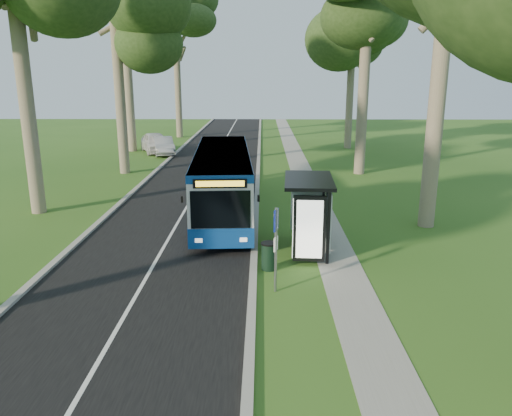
{
  "coord_description": "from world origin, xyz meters",
  "views": [
    {
      "loc": [
        0.29,
        -15.1,
        6.45
      ],
      "look_at": [
        0.06,
        2.97,
        1.6
      ],
      "focal_mm": 35.0,
      "sensor_mm": 36.0,
      "label": 1
    }
  ],
  "objects": [
    {
      "name": "bus_stop_sign",
      "position": [
        0.7,
        -0.95,
        1.65
      ],
      "size": [
        0.15,
        0.37,
        2.66
      ],
      "rotation": [
        0.0,
        0.0,
        -0.3
      ],
      "color": "gray",
      "rests_on": "ground"
    },
    {
      "name": "tree_west_c",
      "position": [
        -9.0,
        18.0,
        10.68
      ],
      "size": [
        5.2,
        5.2,
        14.41
      ],
      "color": "#7A6B56",
      "rests_on": "ground"
    },
    {
      "name": "footpath",
      "position": [
        3.0,
        10.0,
        0.01
      ],
      "size": [
        1.5,
        100.0,
        0.02
      ],
      "primitive_type": "cube",
      "color": "gray",
      "rests_on": "ground"
    },
    {
      "name": "tree_west_e",
      "position": [
        -8.5,
        38.0,
        10.97
      ],
      "size": [
        5.2,
        5.2,
        14.81
      ],
      "color": "#7A6B56",
      "rests_on": "ground"
    },
    {
      "name": "bus",
      "position": [
        -1.56,
        7.66,
        1.58
      ],
      "size": [
        3.14,
        11.61,
        3.04
      ],
      "rotation": [
        0.0,
        0.0,
        0.06
      ],
      "color": "white",
      "rests_on": "ground"
    },
    {
      "name": "litter_bin",
      "position": [
        0.53,
        0.84,
        0.49
      ],
      "size": [
        0.55,
        0.55,
        0.96
      ],
      "rotation": [
        0.0,
        0.0,
        0.14
      ],
      "color": "black",
      "rests_on": "ground"
    },
    {
      "name": "road",
      "position": [
        -3.5,
        10.0,
        0.01
      ],
      "size": [
        7.0,
        100.0,
        0.02
      ],
      "primitive_type": "cube",
      "color": "black",
      "rests_on": "ground"
    },
    {
      "name": "kerb_east",
      "position": [
        0.0,
        10.0,
        0.06
      ],
      "size": [
        0.25,
        100.0,
        0.12
      ],
      "primitive_type": "cube",
      "color": "#9E9B93",
      "rests_on": "ground"
    },
    {
      "name": "tree_east_d",
      "position": [
        8.0,
        30.0,
        9.52
      ],
      "size": [
        5.2,
        5.2,
        12.83
      ],
      "color": "#7A6B56",
      "rests_on": "ground"
    },
    {
      "name": "car_white",
      "position": [
        -8.85,
        27.31,
        0.84
      ],
      "size": [
        3.66,
        5.3,
        1.68
      ],
      "primitive_type": "imported",
      "rotation": [
        0.0,
        0.0,
        0.38
      ],
      "color": "silver",
      "rests_on": "ground"
    },
    {
      "name": "car_silver",
      "position": [
        -7.94,
        26.08,
        0.72
      ],
      "size": [
        2.72,
        4.62,
        1.44
      ],
      "primitive_type": "imported",
      "rotation": [
        0.0,
        0.0,
        0.29
      ],
      "color": "#A0A3A8",
      "rests_on": "ground"
    },
    {
      "name": "kerb_west",
      "position": [
        -7.0,
        10.0,
        0.06
      ],
      "size": [
        0.25,
        100.0,
        0.12
      ],
      "primitive_type": "cube",
      "color": "#9E9B93",
      "rests_on": "ground"
    },
    {
      "name": "centre_line",
      "position": [
        -3.5,
        10.0,
        0.02
      ],
      "size": [
        0.12,
        100.0,
        0.0
      ],
      "primitive_type": "cube",
      "color": "white",
      "rests_on": "road"
    },
    {
      "name": "bus_shelter",
      "position": [
        2.14,
        2.29,
        1.96
      ],
      "size": [
        1.92,
        3.32,
        2.78
      ],
      "rotation": [
        0.0,
        0.0,
        -0.05
      ],
      "color": "black",
      "rests_on": "ground"
    },
    {
      "name": "ground",
      "position": [
        0.0,
        0.0,
        0.0
      ],
      "size": [
        120.0,
        120.0,
        0.0
      ],
      "primitive_type": "plane",
      "color": "#2F5A1C",
      "rests_on": "ground"
    }
  ]
}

